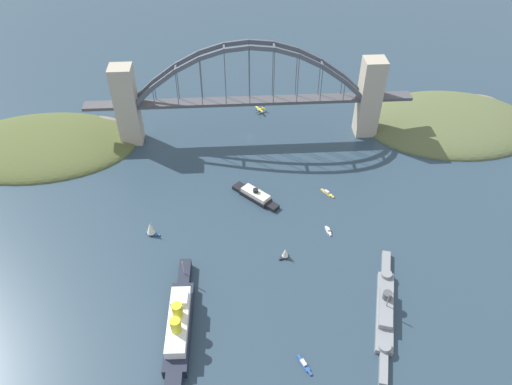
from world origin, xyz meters
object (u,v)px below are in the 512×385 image
Objects in this scene: seaplane_taxiing_near_bridge at (260,110)px; small_boat_3 at (327,193)px; harbor_ferry_steamer at (255,195)px; small_boat_2 at (304,364)px; small_boat_4 at (151,228)px; ocean_liner at (179,325)px; naval_cruiser at (385,309)px; small_boat_1 at (328,230)px; small_boat_0 at (285,253)px; harbor_arch_bridge at (250,99)px.

seaplane_taxiing_near_bridge reaches higher than small_boat_3.
small_boat_2 is (-16.53, 126.35, -1.87)m from harbor_ferry_steamer.
small_boat_4 reaches higher than small_boat_3.
seaplane_taxiing_near_bridge is at bearing -88.64° from small_boat_2.
harbor_ferry_steamer is 3.16× the size of seaplane_taxiing_near_bridge.
ocean_liner is 111.12m from naval_cruiser.
seaplane_taxiing_near_bridge is 1.18× the size of small_boat_1.
small_boat_4 is (118.36, 31.72, 4.31)m from small_boat_3.
small_boat_0 is (50.06, -42.71, 1.25)m from naval_cruiser.
small_boat_0 is 71.37m from small_boat_2.
harbor_ferry_steamer is 2.89× the size of small_boat_4.
small_boat_2 is 1.14× the size of small_boat_3.
small_boat_1 is at bearing -146.15° from small_boat_0.
seaplane_taxiing_near_bridge is at bearing -106.61° from harbor_arch_bridge.
ocean_liner is 77.45m from small_boat_0.
small_boat_1 is 0.82× the size of small_boat_3.
small_boat_1 is (-30.05, -20.16, -3.22)m from small_boat_0.
ocean_liner is at bearing 75.36° from harbor_arch_bridge.
small_boat_4 is (112.77, -4.75, 4.25)m from small_boat_1.
small_boat_1 is at bearing 103.05° from seaplane_taxiing_near_bridge.
naval_cruiser is 10.01× the size of small_boat_1.
small_boat_4 is (78.98, 141.02, 2.69)m from seaplane_taxiing_near_bridge.
harbor_arch_bridge is at bearing -55.88° from small_boat_3.
harbor_arch_bridge reaches higher than small_boat_3.
harbor_ferry_steamer reaches higher than small_boat_3.
naval_cruiser reaches higher than small_boat_1.
naval_cruiser is 56.03m from small_boat_2.
harbor_ferry_steamer is 3.69× the size of small_boat_0.
harbor_ferry_steamer is 2.68× the size of small_boat_2.
small_boat_2 is (-1.89, 71.26, -3.35)m from small_boat_0.
seaplane_taxiing_near_bridge reaches higher than small_boat_2.
harbor_arch_bridge is 24.35× the size of small_boat_3.
small_boat_2 is at bearing 159.54° from ocean_liner.
small_boat_4 is (68.38, 105.49, -28.64)m from harbor_arch_bridge.
ocean_liner is 112.88m from harbor_ferry_steamer.
small_boat_1 is at bearing 111.93° from harbor_arch_bridge.
seaplane_taxiing_near_bridge is 237.27m from small_boat_2.
harbor_ferry_steamer is at bearing -75.13° from small_boat_0.
small_boat_3 is at bearing -122.18° from small_boat_0.
small_boat_3 is 122.61m from small_boat_4.
small_boat_1 is 0.78× the size of small_boat_4.
small_boat_2 is (-16.23, 201.66, -33.03)m from harbor_arch_bridge.
harbor_ferry_steamer is (64.69, -97.80, -0.23)m from naval_cruiser.
harbor_arch_bridge is at bearing -85.40° from small_boat_2.
seaplane_taxiing_near_bridge is at bearing -75.54° from naval_cruiser.
small_boat_0 is at bearing 91.29° from seaplane_taxiing_near_bridge.
harbor_arch_bridge is 81.51m from harbor_ferry_steamer.
naval_cruiser reaches higher than small_boat_0.
small_boat_0 is 36.33m from small_boat_1.
seaplane_taxiing_near_bridge is 1.17× the size of small_boat_0.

